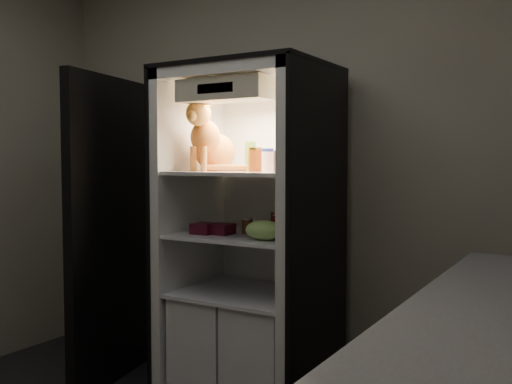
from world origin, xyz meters
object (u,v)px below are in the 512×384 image
mayo_tub (266,160)px  condiment_jar (247,226)px  soda_can_c (279,227)px  grape_bag (264,230)px  berry_box_left (204,228)px  berry_box_right (222,229)px  soda_can_b (293,224)px  tabby_cat (210,143)px  parmesan_shaker (250,156)px  pepper_jar (288,151)px  refrigerator (252,258)px  soda_can_a (277,222)px  cream_carton (282,162)px  salsa_jar (255,159)px

mayo_tub → condiment_jar: 0.39m
soda_can_c → grape_bag: size_ratio=0.63×
berry_box_left → berry_box_right: size_ratio=1.02×
soda_can_c → soda_can_b: bearing=91.1°
tabby_cat → condiment_jar: tabby_cat is taller
parmesan_shaker → pepper_jar: pepper_jar is taller
refrigerator → soda_can_a: refrigerator is taller
refrigerator → condiment_jar: refrigerator is taller
berry_box_right → soda_can_c: bearing=-0.4°
mayo_tub → condiment_jar: mayo_tub is taller
soda_can_a → grape_bag: (0.08, -0.29, -0.01)m
soda_can_a → soda_can_b: size_ratio=1.01×
condiment_jar → mayo_tub: bearing=62.4°
mayo_tub → pepper_jar: 0.18m
berry_box_right → grape_bag: bearing=-13.5°
soda_can_b → berry_box_right: (-0.36, -0.16, -0.03)m
tabby_cat → berry_box_right: (0.11, -0.06, -0.48)m
tabby_cat → soda_can_c: 0.66m
cream_carton → refrigerator: bearing=146.3°
pepper_jar → berry_box_left: (-0.42, -0.20, -0.43)m
parmesan_shaker → salsa_jar: (0.10, -0.12, -0.02)m
parmesan_shaker → salsa_jar: size_ratio=1.28×
pepper_jar → berry_box_left: pepper_jar is taller
cream_carton → parmesan_shaker: bearing=145.7°
tabby_cat → salsa_jar: tabby_cat is taller
soda_can_b → parmesan_shaker: bearing=176.1°
condiment_jar → grape_bag: grape_bag is taller
berry_box_left → parmesan_shaker: bearing=52.3°
mayo_tub → soda_can_c: mayo_tub is taller
mayo_tub → soda_can_c: size_ratio=1.00×
salsa_jar → soda_can_c: salsa_jar is taller
cream_carton → soda_can_b: (-0.04, 0.20, -0.35)m
mayo_tub → soda_can_a: (0.07, -0.00, -0.35)m
soda_can_b → grape_bag: soda_can_b is taller
refrigerator → soda_can_c: bearing=-31.9°
salsa_jar → cream_carton: bearing=-25.1°
grape_bag → berry_box_left: bearing=174.0°
refrigerator → condiment_jar: (0.01, -0.06, 0.19)m
cream_carton → condiment_jar: (-0.30, 0.14, -0.36)m
pepper_jar → soda_can_a: pepper_jar is taller
pepper_jar → cream_carton: 0.23m
cream_carton → soda_can_a: size_ratio=0.92×
tabby_cat → soda_can_b: size_ratio=3.54×
soda_can_b → soda_can_c: soda_can_c is taller
soda_can_a → grape_bag: soda_can_a is taller
tabby_cat → grape_bag: 0.64m
salsa_jar → berry_box_right: salsa_jar is taller
mayo_tub → soda_can_b: 0.41m
refrigerator → soda_can_a: bearing=18.4°
refrigerator → condiment_jar: size_ratio=21.46×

